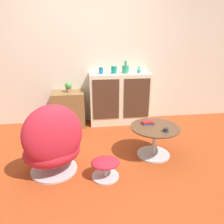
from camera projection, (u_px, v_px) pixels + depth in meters
name	position (u px, v px, depth m)	size (l,w,h in m)	color
ground_plane	(97.00, 163.00, 2.93)	(12.00, 12.00, 0.00)	#9E3D19
wall_back	(89.00, 53.00, 3.98)	(6.40, 0.06, 2.60)	beige
sideboard	(120.00, 99.00, 4.12)	(1.12, 0.39, 0.96)	beige
tv_console	(69.00, 109.00, 4.03)	(0.57, 0.45, 0.65)	brown
egg_chair	(53.00, 144.00, 2.60)	(0.89, 0.85, 0.93)	#B7B7BC
ottoman	(105.00, 165.00, 2.60)	(0.35, 0.33, 0.25)	#B7B7BC
coffee_table	(154.00, 137.00, 3.04)	(0.68, 0.68, 0.44)	#B7B7BC
vase_leftmost	(101.00, 71.00, 3.90)	(0.08, 0.08, 0.12)	#196699
vase_inner_left	(114.00, 70.00, 3.93)	(0.10, 0.10, 0.13)	#147A75
vase_inner_right	(125.00, 69.00, 3.95)	(0.12, 0.12, 0.22)	#2D8E6B
vase_rightmost	(139.00, 71.00, 3.99)	(0.08, 0.08, 0.12)	teal
potted_plant	(68.00, 87.00, 3.89)	(0.12, 0.12, 0.18)	#996B4C
teacup	(166.00, 130.00, 2.84)	(0.10, 0.10, 0.05)	#2D2D33
book_stack	(148.00, 123.00, 3.07)	(0.16, 0.11, 0.04)	#1E478C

